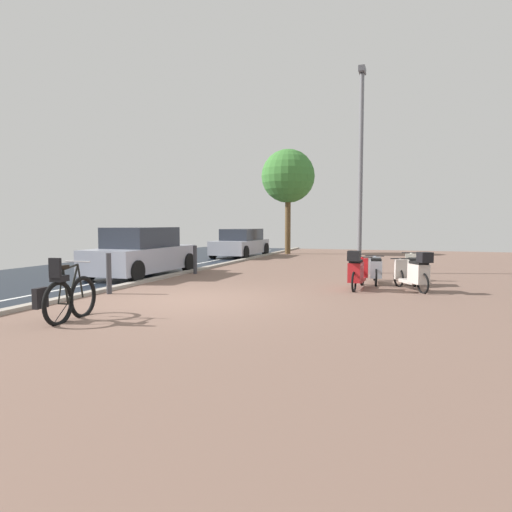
% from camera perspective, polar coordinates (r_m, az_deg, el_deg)
% --- Properties ---
extents(ground, '(21.00, 40.00, 0.13)m').
position_cam_1_polar(ground, '(9.38, -0.95, -6.06)').
color(ground, black).
extents(bicycle_foreground, '(0.63, 1.40, 1.11)m').
position_cam_1_polar(bicycle_foreground, '(8.33, -22.40, -4.72)').
color(bicycle_foreground, black).
rests_on(bicycle_foreground, ground).
extents(scooter_near, '(0.52, 1.78, 1.01)m').
position_cam_1_polar(scooter_near, '(11.54, 12.42, -1.86)').
color(scooter_near, black).
rests_on(scooter_near, ground).
extents(scooter_mid, '(0.54, 1.71, 0.74)m').
position_cam_1_polar(scooter_mid, '(12.72, 14.62, -1.68)').
color(scooter_mid, black).
rests_on(scooter_mid, ground).
extents(scooter_far, '(1.00, 1.51, 0.99)m').
position_cam_1_polar(scooter_far, '(11.66, 19.15, -1.97)').
color(scooter_far, black).
rests_on(scooter_far, ground).
extents(scooter_extra, '(0.52, 1.81, 0.84)m').
position_cam_1_polar(scooter_extra, '(12.99, 18.95, -1.59)').
color(scooter_extra, black).
rests_on(scooter_extra, ground).
extents(parked_car_near, '(1.79, 4.10, 1.50)m').
position_cam_1_polar(parked_car_near, '(14.64, -13.99, 0.35)').
color(parked_car_near, '#9EA1B1').
rests_on(parked_car_near, ground).
extents(parked_car_far, '(1.78, 4.05, 1.35)m').
position_cam_1_polar(parked_car_far, '(22.36, -1.89, 1.59)').
color(parked_car_far, '#9FA1AD').
rests_on(parked_car_far, ground).
extents(lamp_post, '(0.20, 0.52, 6.58)m').
position_cam_1_polar(lamp_post, '(15.46, 12.88, 11.37)').
color(lamp_post, slate).
rests_on(lamp_post, ground).
extents(street_tree, '(2.80, 2.80, 5.50)m').
position_cam_1_polar(street_tree, '(24.53, 4.00, 9.81)').
color(street_tree, brown).
rests_on(street_tree, ground).
extents(bollard_near, '(0.12, 0.12, 0.94)m').
position_cam_1_polar(bollard_near, '(11.10, -17.81, -2.09)').
color(bollard_near, '#38383D').
rests_on(bollard_near, ground).
extents(bollard_far, '(0.12, 0.12, 0.91)m').
position_cam_1_polar(bollard_far, '(14.88, -7.57, -0.46)').
color(bollard_far, '#38383D').
rests_on(bollard_far, ground).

